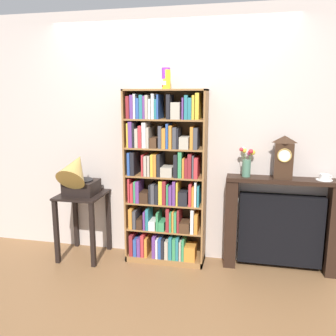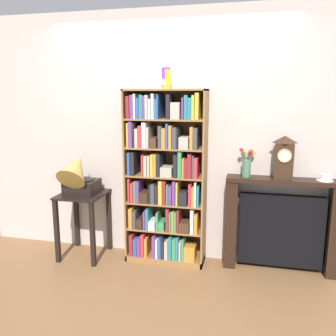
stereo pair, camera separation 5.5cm
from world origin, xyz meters
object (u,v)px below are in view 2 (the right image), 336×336
Objects in this scene: gramophone at (78,174)px; flower_vase at (247,162)px; side_table_left at (83,210)px; bookshelf at (165,181)px; teacup_with_saucer at (325,178)px; mantel_clock at (284,157)px; cup_stack at (166,78)px; fireplace_mantel at (281,225)px.

flower_vase is at bearing 7.66° from gramophone.
side_table_left is 1.36× the size of gramophone.
teacup_with_saucer is at bearing 1.83° from bookshelf.
mantel_clock is at bearing -1.93° from flower_vase.
side_table_left is at bearing 90.00° from gramophone.
teacup_with_saucer is at bearing 3.30° from side_table_left.
bookshelf is at bearing -178.17° from teacup_with_saucer.
mantel_clock reaches higher than gramophone.
cup_stack reaches higher than bookshelf.
cup_stack reaches higher than teacup_with_saucer.
mantel_clock is at bearing 3.85° from side_table_left.
cup_stack is at bearing 5.58° from side_table_left.
cup_stack is at bearing -178.06° from teacup_with_saucer.
mantel_clock is at bearing -179.68° from teacup_with_saucer.
fireplace_mantel is at bearing 3.46° from cup_stack.
side_table_left is 1.81m from flower_vase.
mantel_clock is at bearing -129.90° from fireplace_mantel.
cup_stack reaches higher than gramophone.
mantel_clock is (2.06, 0.14, 0.64)m from side_table_left.
fireplace_mantel reaches higher than side_table_left.
fireplace_mantel is 0.69m from mantel_clock.
cup_stack is 1.33× the size of teacup_with_saucer.
gramophone is (-0.91, -0.17, -0.97)m from cup_stack.
bookshelf is at bearing -176.72° from fireplace_mantel.
cup_stack reaches higher than flower_vase.
bookshelf is 0.96m from side_table_left.
side_table_left is at bearing -176.15° from mantel_clock.
cup_stack is 1.79m from teacup_with_saucer.
side_table_left is (-0.89, -0.09, -0.36)m from bookshelf.
flower_vase is (1.71, 0.23, 0.16)m from gramophone.
cup_stack is 0.18× the size of fireplace_mantel.
cup_stack is at bearing -177.52° from mantel_clock.
mantel_clock is 0.43m from teacup_with_saucer.
cup_stack is 0.69× the size of flower_vase.
gramophone is 1.25× the size of mantel_clock.
gramophone is 2.45m from teacup_with_saucer.
side_table_left is 0.43m from gramophone.
flower_vase is (-0.36, -0.01, 0.63)m from fireplace_mantel.
teacup_with_saucer is at bearing -0.74° from flower_vase.
bookshelf is at bearing 5.84° from side_table_left.
gramophone is 0.47× the size of fireplace_mantel.
fireplace_mantel is 3.75× the size of flower_vase.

